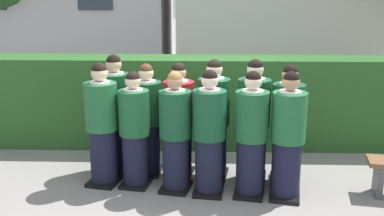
% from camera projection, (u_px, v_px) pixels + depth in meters
% --- Properties ---
extents(ground_plane, '(60.00, 60.00, 0.00)m').
position_uv_depth(ground_plane, '(191.00, 190.00, 6.02)').
color(ground_plane, gray).
extents(student_front_row_0, '(0.47, 0.54, 1.65)m').
position_uv_depth(student_front_row_0, '(102.00, 127.00, 6.03)').
color(student_front_row_0, black).
rests_on(student_front_row_0, ground).
extents(student_front_row_1, '(0.43, 0.50, 1.55)m').
position_uv_depth(student_front_row_1, '(135.00, 132.00, 5.98)').
color(student_front_row_1, black).
rests_on(student_front_row_1, ground).
extents(student_front_row_2, '(0.45, 0.51, 1.58)m').
position_uv_depth(student_front_row_2, '(175.00, 135.00, 5.85)').
color(student_front_row_2, black).
rests_on(student_front_row_2, ground).
extents(student_front_row_3, '(0.42, 0.50, 1.61)m').
position_uv_depth(student_front_row_3, '(209.00, 136.00, 5.75)').
color(student_front_row_3, black).
rests_on(student_front_row_3, ground).
extents(student_front_row_4, '(0.45, 0.52, 1.61)m').
position_uv_depth(student_front_row_4, '(251.00, 137.00, 5.69)').
color(student_front_row_4, black).
rests_on(student_front_row_4, ground).
extents(student_front_row_5, '(0.46, 0.55, 1.62)m').
position_uv_depth(student_front_row_5, '(288.00, 139.00, 5.62)').
color(student_front_row_5, black).
rests_on(student_front_row_5, ground).
extents(student_rear_row_0, '(0.45, 0.53, 1.69)m').
position_uv_depth(student_rear_row_0, '(116.00, 117.00, 6.45)').
color(student_rear_row_0, black).
rests_on(student_rear_row_0, ground).
extents(student_rear_row_1, '(0.41, 0.48, 1.58)m').
position_uv_depth(student_rear_row_1, '(147.00, 122.00, 6.38)').
color(student_rear_row_1, black).
rests_on(student_rear_row_1, ground).
extents(student_in_red_blazer, '(0.44, 0.51, 1.61)m').
position_uv_depth(student_in_red_blazer, '(179.00, 123.00, 6.28)').
color(student_in_red_blazer, black).
rests_on(student_in_red_blazer, ground).
extents(student_rear_row_3, '(0.45, 0.53, 1.66)m').
position_uv_depth(student_rear_row_3, '(214.00, 122.00, 6.23)').
color(student_rear_row_3, black).
rests_on(student_rear_row_3, ground).
extents(student_rear_row_4, '(0.46, 0.56, 1.67)m').
position_uv_depth(student_rear_row_4, '(253.00, 124.00, 6.14)').
color(student_rear_row_4, black).
rests_on(student_rear_row_4, ground).
extents(student_rear_row_5, '(0.43, 0.54, 1.62)m').
position_uv_depth(student_rear_row_5, '(287.00, 128.00, 6.05)').
color(student_rear_row_5, black).
rests_on(student_rear_row_5, ground).
extents(hedge, '(8.03, 0.70, 1.47)m').
position_uv_depth(hedge, '(195.00, 102.00, 7.52)').
color(hedge, '#285623').
rests_on(hedge, ground).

